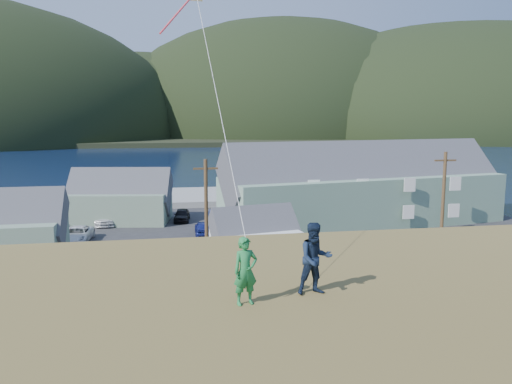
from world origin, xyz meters
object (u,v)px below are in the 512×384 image
Objects in this scene: lodge at (364,186)px; shed_palegreen_far at (120,198)px; wharf at (150,198)px; kite_flyer_green at (245,271)px; shed_palegreen_near at (0,230)px; kite_flyer_navy at (315,259)px; shed_white at (255,236)px.

lodge is 26.90m from shed_palegreen_far.
shed_palegreen_far reaches higher than wharf.
shed_palegreen_near is at bearing 102.70° from kite_flyer_green.
shed_palegreen_far is at bearing 97.11° from kite_flyer_navy.
shed_palegreen_far reaches higher than shed_white.
wharf is 2.20× the size of shed_palegreen_far.
shed_white is 4.27× the size of kite_flyer_navy.
shed_white is (9.59, -31.93, 1.67)m from wharf.
kite_flyer_green is (15.26, -30.65, 5.29)m from shed_palegreen_near.
shed_palegreen_far reaches higher than shed_palegreen_near.
kite_flyer_navy is at bearing -108.84° from shed_white.
wharf is at bearing 88.15° from shed_palegreen_far.
wharf is at bearing 94.39° from shed_white.
wharf is 30.74m from shed_palegreen_near.
shed_palegreen_near reaches higher than wharf.
lodge is at bearing 28.71° from shed_white.
kite_flyer_navy is at bearing -83.72° from wharf.
shed_palegreen_near is (-34.26, -9.12, -1.54)m from lodge.
shed_palegreen_near is 34.64m from kite_flyer_green.
kite_flyer_navy is (9.09, -44.84, 5.27)m from shed_palegreen_far.
shed_palegreen_near is at bearing -110.17° from wharf.
kite_flyer_green is 1.85m from kite_flyer_navy.
lodge is 43.14m from kite_flyer_navy.
lodge reaches higher than kite_flyer_green.
kite_flyer_green is at bearing -85.49° from wharf.
kite_flyer_green reaches higher than shed_palegreen_near.
kite_flyer_green is 0.89× the size of kite_flyer_navy.
wharf is 14.62m from shed_palegreen_far.
shed_white is at bearing 66.13° from kite_flyer_green.
lodge is 17.97× the size of kite_flyer_navy.
shed_white is 4.78× the size of kite_flyer_green.
kite_flyer_navy is at bearing -61.69° from shed_palegreen_near.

